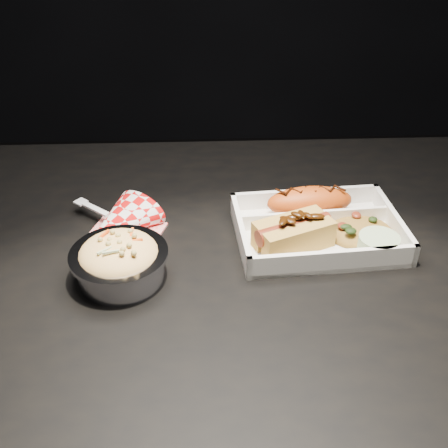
{
  "coord_description": "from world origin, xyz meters",
  "views": [
    {
      "loc": [
        -0.06,
        -0.67,
        1.26
      ],
      "look_at": [
        -0.03,
        0.0,
        0.81
      ],
      "focal_mm": 45.0,
      "sensor_mm": 36.0,
      "label": 1
    }
  ],
  "objects_px": {
    "hotdog": "(294,231)",
    "foil_coleslaw_cup": "(119,259)",
    "fried_pastry": "(310,202)",
    "napkin_fork": "(119,222)",
    "dining_table": "(244,302)",
    "food_tray": "(317,232)"
  },
  "relations": [
    {
      "from": "fried_pastry",
      "to": "foil_coleslaw_cup",
      "type": "bearing_deg",
      "value": -153.78
    },
    {
      "from": "napkin_fork",
      "to": "foil_coleslaw_cup",
      "type": "bearing_deg",
      "value": -42.14
    },
    {
      "from": "fried_pastry",
      "to": "foil_coleslaw_cup",
      "type": "distance_m",
      "value": 0.32
    },
    {
      "from": "dining_table",
      "to": "napkin_fork",
      "type": "relative_size",
      "value": 7.61
    },
    {
      "from": "dining_table",
      "to": "food_tray",
      "type": "height_order",
      "value": "food_tray"
    },
    {
      "from": "fried_pastry",
      "to": "foil_coleslaw_cup",
      "type": "height_order",
      "value": "foil_coleslaw_cup"
    },
    {
      "from": "fried_pastry",
      "to": "napkin_fork",
      "type": "xyz_separation_m",
      "value": [
        -0.31,
        -0.02,
        -0.02
      ]
    },
    {
      "from": "fried_pastry",
      "to": "hotdog",
      "type": "relative_size",
      "value": 1.1
    },
    {
      "from": "hotdog",
      "to": "foil_coleslaw_cup",
      "type": "relative_size",
      "value": 0.93
    },
    {
      "from": "foil_coleslaw_cup",
      "to": "napkin_fork",
      "type": "relative_size",
      "value": 0.87
    },
    {
      "from": "dining_table",
      "to": "hotdog",
      "type": "xyz_separation_m",
      "value": [
        0.07,
        0.02,
        0.12
      ]
    },
    {
      "from": "food_tray",
      "to": "dining_table",
      "type": "bearing_deg",
      "value": -162.89
    },
    {
      "from": "dining_table",
      "to": "foil_coleslaw_cup",
      "type": "height_order",
      "value": "foil_coleslaw_cup"
    },
    {
      "from": "dining_table",
      "to": "napkin_fork",
      "type": "distance_m",
      "value": 0.23
    },
    {
      "from": "fried_pastry",
      "to": "foil_coleslaw_cup",
      "type": "xyz_separation_m",
      "value": [
        -0.29,
        -0.14,
        0.0
      ]
    },
    {
      "from": "hotdog",
      "to": "napkin_fork",
      "type": "relative_size",
      "value": 0.81
    },
    {
      "from": "foil_coleslaw_cup",
      "to": "dining_table",
      "type": "bearing_deg",
      "value": 13.31
    },
    {
      "from": "food_tray",
      "to": "fried_pastry",
      "type": "height_order",
      "value": "fried_pastry"
    },
    {
      "from": "hotdog",
      "to": "foil_coleslaw_cup",
      "type": "bearing_deg",
      "value": 169.94
    },
    {
      "from": "fried_pastry",
      "to": "napkin_fork",
      "type": "height_order",
      "value": "napkin_fork"
    },
    {
      "from": "fried_pastry",
      "to": "dining_table",
      "type": "bearing_deg",
      "value": -137.96
    },
    {
      "from": "fried_pastry",
      "to": "foil_coleslaw_cup",
      "type": "relative_size",
      "value": 1.02
    }
  ]
}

